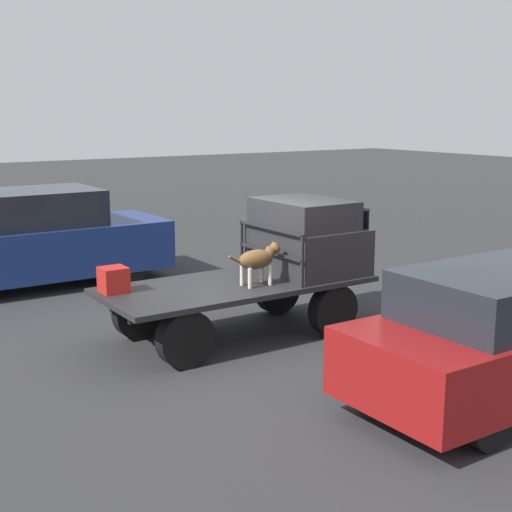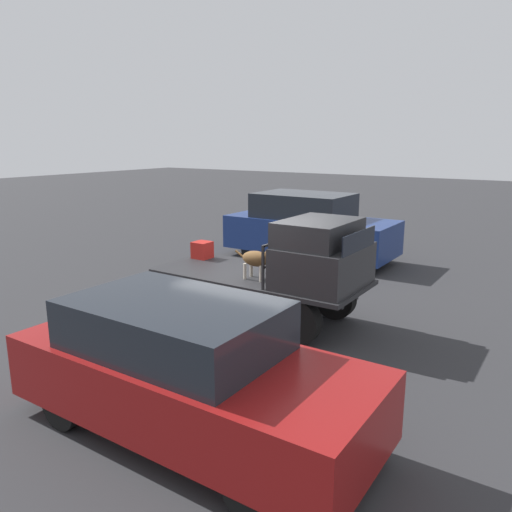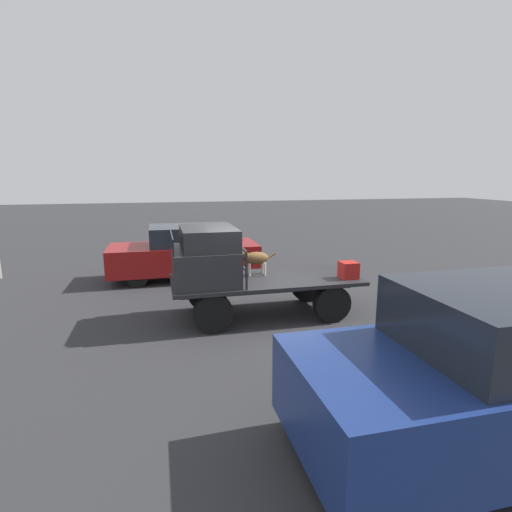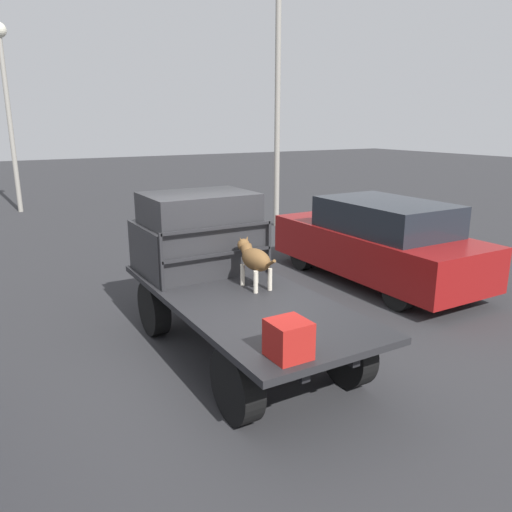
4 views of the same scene
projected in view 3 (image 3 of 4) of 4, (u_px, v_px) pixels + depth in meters
ground_plane at (265, 315)px, 9.13m from camera, size 80.00×80.00×0.00m
flatbed_truck at (265, 289)px, 9.01m from camera, size 4.17×1.81×0.87m
truck_cab at (206, 256)px, 8.54m from camera, size 1.35×1.69×1.18m
truck_headboard at (238, 256)px, 8.71m from camera, size 0.04×1.69×0.79m
dog at (254, 258)px, 9.14m from camera, size 0.94×0.29×0.65m
cargo_crate at (348, 270)px, 8.91m from camera, size 0.37×0.37×0.37m
parked_sedan at (186, 252)px, 12.28m from camera, size 4.46×1.79×1.62m
parked_pickup_far at (506, 370)px, 4.57m from camera, size 4.87×2.03×1.92m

